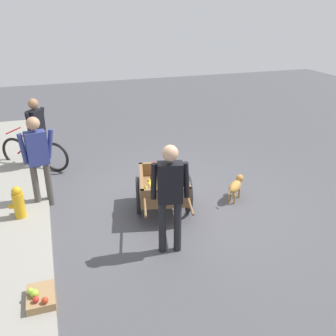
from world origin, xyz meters
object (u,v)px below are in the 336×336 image
at_px(bicycle, 35,154).
at_px(fire_hydrant, 19,205).
at_px(fruit_cart, 163,188).
at_px(apple_crate, 41,301).
at_px(vendor_person, 170,190).
at_px(cyclist_person, 37,128).
at_px(dog, 235,186).
at_px(bystander_person, 38,155).
at_px(plastic_bucket, 154,170).

bearing_deg(bicycle, fire_hydrant, 173.93).
bearing_deg(fruit_cart, apple_crate, 130.13).
relative_size(fruit_cart, fire_hydrant, 2.65).
bearing_deg(vendor_person, apple_crate, 108.85).
distance_m(cyclist_person, apple_crate, 4.32).
relative_size(dog, apple_crate, 1.17).
relative_size(dog, bystander_person, 0.31).
height_order(fruit_cart, vendor_person, vendor_person).
bearing_deg(dog, bystander_person, 76.04).
distance_m(bicycle, apple_crate, 4.33).
bearing_deg(bicycle, cyclist_person, -125.29).
xyz_separation_m(fire_hydrant, bystander_person, (0.48, -0.38, 0.65)).
distance_m(dog, plastic_bucket, 1.81).
distance_m(vendor_person, fire_hydrant, 2.63).
relative_size(plastic_bucket, bystander_person, 0.18).
bearing_deg(bystander_person, dog, -103.96).
bearing_deg(fruit_cart, dog, -90.33).
bearing_deg(bystander_person, fire_hydrant, 141.50).
distance_m(apple_crate, bystander_person, 2.70).
bearing_deg(bystander_person, plastic_bucket, -75.57).
distance_m(cyclist_person, dog, 4.25).
xyz_separation_m(fruit_cart, bystander_person, (0.82, 1.97, 0.55)).
distance_m(fruit_cart, bicycle, 3.34).
bearing_deg(cyclist_person, dog, -126.81).
distance_m(vendor_person, bicycle, 4.20).
bearing_deg(cyclist_person, vendor_person, -154.50).
bearing_deg(plastic_bucket, cyclist_person, 63.26).
bearing_deg(vendor_person, plastic_bucket, -11.07).
bearing_deg(cyclist_person, plastic_bucket, -116.74).
relative_size(dog, plastic_bucket, 1.77).
bearing_deg(apple_crate, bicycle, 0.69).
xyz_separation_m(vendor_person, fire_hydrant, (1.46, 2.09, -0.65)).
relative_size(vendor_person, plastic_bucket, 5.65).
distance_m(cyclist_person, plastic_bucket, 2.61).
height_order(plastic_bucket, bystander_person, bystander_person).
bearing_deg(fruit_cart, fire_hydrant, 81.63).
xyz_separation_m(fruit_cart, apple_crate, (-1.73, 2.05, -0.31)).
xyz_separation_m(apple_crate, bystander_person, (2.55, -0.09, 0.87)).
relative_size(cyclist_person, dog, 3.04).
relative_size(plastic_bucket, apple_crate, 0.66).
relative_size(apple_crate, bystander_person, 0.27).
bearing_deg(vendor_person, dog, -55.82).
height_order(cyclist_person, plastic_bucket, cyclist_person).
xyz_separation_m(bicycle, apple_crate, (-4.33, -0.05, -0.23)).
bearing_deg(fire_hydrant, bicycle, -6.07).
bearing_deg(dog, fruit_cart, 89.67).
xyz_separation_m(cyclist_person, dog, (-2.52, -3.36, -0.66)).
distance_m(bicycle, fire_hydrant, 2.26).
xyz_separation_m(cyclist_person, plastic_bucket, (-1.12, -2.22, -0.79)).
relative_size(fruit_cart, vendor_person, 1.08).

